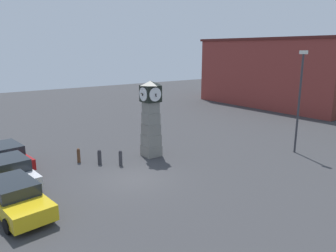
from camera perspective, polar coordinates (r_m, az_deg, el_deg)
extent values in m
plane|color=#38383A|center=(18.87, -5.97, -9.17)|extent=(89.89, 89.89, 0.00)
cube|color=gray|center=(22.60, -2.93, -4.26)|extent=(1.12, 1.12, 0.75)
cube|color=gray|center=(22.39, -2.96, -2.42)|extent=(1.06, 1.06, 0.75)
cube|color=gray|center=(22.19, -2.98, -0.55)|extent=(1.00, 1.00, 0.75)
cube|color=gray|center=(22.02, -3.00, 1.35)|extent=(0.94, 0.94, 0.75)
cube|color=gray|center=(21.88, -3.03, 3.27)|extent=(0.88, 0.88, 0.75)
cube|color=black|center=(21.74, -3.06, 5.67)|extent=(1.10, 1.10, 1.09)
cylinder|color=white|center=(22.05, -1.81, 5.79)|extent=(0.90, 0.04, 0.90)
cube|color=black|center=(22.06, -1.74, 5.79)|extent=(0.06, 0.21, 0.09)
cube|color=black|center=(22.06, -1.74, 5.79)|extent=(0.04, 0.19, 0.32)
cylinder|color=white|center=(21.44, -4.34, 5.54)|extent=(0.90, 0.04, 0.90)
cube|color=black|center=(21.43, -4.41, 5.53)|extent=(0.06, 0.13, 0.20)
cube|color=black|center=(21.43, -4.41, 5.53)|extent=(0.04, 0.32, 0.18)
cylinder|color=white|center=(21.27, -2.22, 5.50)|extent=(0.04, 0.90, 0.90)
cube|color=black|center=(21.24, -2.18, 5.50)|extent=(0.20, 0.06, 0.12)
cube|color=black|center=(21.24, -2.18, 5.50)|extent=(0.21, 0.04, 0.31)
cylinder|color=white|center=(22.22, -3.86, 5.82)|extent=(0.04, 0.90, 0.90)
cube|color=black|center=(22.24, -3.89, 5.83)|extent=(0.21, 0.06, 0.07)
cube|color=black|center=(22.24, -3.89, 5.83)|extent=(0.05, 0.04, 0.34)
pyramid|color=black|center=(21.66, -3.08, 7.48)|extent=(1.15, 1.15, 0.29)
cylinder|color=brown|center=(22.01, -15.29, -5.12)|extent=(0.21, 0.21, 0.83)
sphere|color=brown|center=(21.87, -15.37, -4.01)|extent=(0.19, 0.19, 0.19)
cylinder|color=#333338|center=(21.39, -11.84, -5.47)|extent=(0.25, 0.25, 0.82)
sphere|color=#333338|center=(21.25, -11.89, -4.32)|extent=(0.22, 0.22, 0.22)
cylinder|color=#333338|center=(20.89, -8.26, -5.69)|extent=(0.22, 0.22, 0.88)
sphere|color=#333338|center=(20.74, -8.31, -4.46)|extent=(0.20, 0.20, 0.20)
cube|color=#A51111|center=(22.43, -26.27, -5.24)|extent=(4.53, 2.43, 0.64)
cube|color=#1E2328|center=(22.56, -26.68, -3.58)|extent=(2.58, 2.03, 0.56)
cylinder|color=black|center=(21.55, -22.85, -6.38)|extent=(0.66, 0.30, 0.64)
cylinder|color=black|center=(23.98, -25.14, -4.64)|extent=(0.66, 0.30, 0.64)
cube|color=silver|center=(19.39, -25.61, -7.92)|extent=(4.10, 2.28, 0.67)
cube|color=#1E2328|center=(19.45, -26.06, -5.87)|extent=(2.33, 1.94, 0.63)
cylinder|color=black|center=(18.64, -21.79, -9.33)|extent=(0.66, 0.29, 0.64)
cylinder|color=black|center=(18.19, -27.12, -10.44)|extent=(0.66, 0.29, 0.64)
cylinder|color=black|center=(20.82, -24.16, -7.19)|extent=(0.66, 0.29, 0.64)
cube|color=gold|center=(16.36, -24.88, -11.76)|extent=(4.78, 2.40, 0.67)
cube|color=#1E2328|center=(16.43, -25.49, -9.42)|extent=(2.72, 1.98, 0.54)
cylinder|color=black|center=(15.52, -19.95, -13.85)|extent=(0.66, 0.30, 0.64)
cylinder|color=black|center=(15.04, -26.13, -15.37)|extent=(0.66, 0.30, 0.64)
cylinder|color=black|center=(17.95, -23.68, -10.39)|extent=(0.66, 0.30, 0.64)
cylinder|color=#333338|center=(24.33, 21.81, 3.44)|extent=(0.14, 0.14, 6.84)
cube|color=silver|center=(24.04, 22.55, 11.78)|extent=(0.50, 0.24, 0.24)
cube|color=maroon|center=(44.82, 18.41, 8.69)|extent=(19.38, 9.04, 8.18)
cube|color=#4F1E1B|center=(44.72, 18.82, 14.10)|extent=(19.96, 9.31, 0.30)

